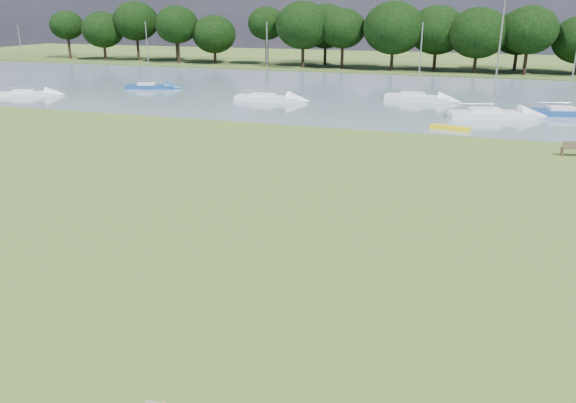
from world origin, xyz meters
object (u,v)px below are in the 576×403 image
(sailboat_1, at_px, (417,96))
(sailboat_5, at_px, (566,110))
(riverbank_bench, at_px, (575,149))
(sailboat_3, at_px, (491,112))
(sailboat_6, at_px, (267,97))
(sailboat_4, at_px, (150,85))
(kayak, at_px, (450,128))
(sailboat_7, at_px, (27,92))

(sailboat_1, distance_m, sailboat_5, 14.54)
(riverbank_bench, relative_size, sailboat_5, 0.22)
(riverbank_bench, xyz_separation_m, sailboat_3, (-5.16, 12.46, 0.06))
(sailboat_5, relative_size, sailboat_6, 0.97)
(sailboat_4, bearing_deg, riverbank_bench, -39.68)
(kayak, relative_size, sailboat_3, 0.31)
(kayak, height_order, sailboat_1, sailboat_1)
(riverbank_bench, xyz_separation_m, sailboat_5, (1.35, 15.84, 0.01))
(sailboat_4, distance_m, sailboat_6, 17.29)
(sailboat_3, height_order, sailboat_4, sailboat_3)
(sailboat_6, height_order, sailboat_7, sailboat_6)
(kayak, xyz_separation_m, sailboat_6, (-19.22, 9.44, 0.28))
(sailboat_6, bearing_deg, sailboat_5, -1.19)
(sailboat_1, relative_size, sailboat_3, 0.79)
(sailboat_1, height_order, sailboat_4, sailboat_1)
(riverbank_bench, relative_size, sailboat_3, 0.17)
(riverbank_bench, distance_m, sailboat_4, 48.42)
(sailboat_1, height_order, sailboat_7, sailboat_1)
(sailboat_3, relative_size, sailboat_7, 1.32)
(kayak, bearing_deg, sailboat_5, 59.01)
(sailboat_5, bearing_deg, sailboat_1, 150.03)
(sailboat_6, distance_m, sailboat_7, 27.04)
(sailboat_7, bearing_deg, sailboat_3, -21.17)
(sailboat_1, height_order, sailboat_3, sailboat_3)
(sailboat_6, bearing_deg, sailboat_3, -9.55)
(riverbank_bench, distance_m, sailboat_6, 31.50)
(sailboat_5, bearing_deg, sailboat_7, 173.83)
(kayak, height_order, sailboat_4, sailboat_4)
(sailboat_6, bearing_deg, kayak, -28.25)
(kayak, distance_m, sailboat_6, 21.42)
(riverbank_bench, relative_size, sailboat_4, 0.22)
(sailboat_1, bearing_deg, sailboat_7, -160.24)
(sailboat_7, bearing_deg, sailboat_6, -12.69)
(kayak, distance_m, sailboat_3, 7.23)
(kayak, distance_m, sailboat_1, 14.98)
(sailboat_1, distance_m, sailboat_4, 31.77)
(riverbank_bench, bearing_deg, sailboat_1, 110.55)
(sailboat_1, xyz_separation_m, sailboat_3, (7.33, -7.85, 0.02))
(sailboat_6, bearing_deg, sailboat_7, -170.88)
(sailboat_4, height_order, sailboat_7, sailboat_4)
(sailboat_5, xyz_separation_m, sailboat_7, (-55.37, -5.72, -0.08))
(sailboat_4, xyz_separation_m, sailboat_5, (45.60, -3.82, 0.06))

